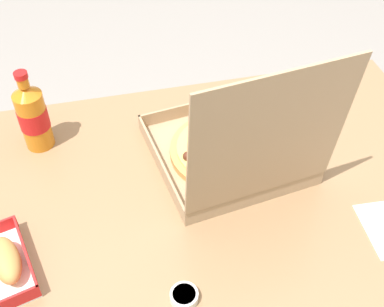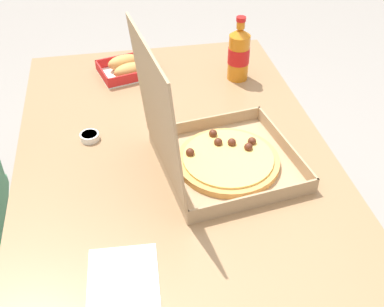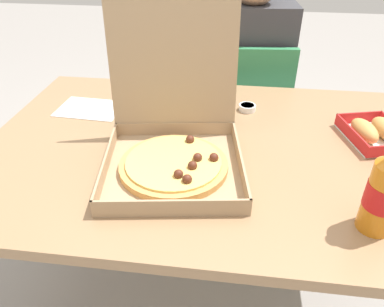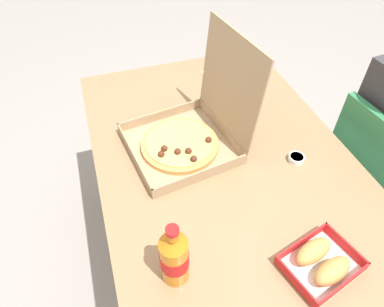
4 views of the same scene
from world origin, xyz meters
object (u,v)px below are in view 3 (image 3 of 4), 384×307
Objects in this scene: chair at (244,114)px; dipping_sauce_cup at (247,107)px; pizza_box_open at (174,144)px; diner_person at (247,67)px; paper_menu at (90,109)px; bread_side_box at (375,131)px.

chair reaches higher than dipping_sauce_cup.
pizza_box_open reaches higher than chair.
diner_person is 2.66× the size of pizza_box_open.
chair is at bearing 89.50° from dipping_sauce_cup.
chair is at bearing -84.81° from diner_person.
dipping_sauce_cup is at bearing 9.76° from paper_menu.
pizza_box_open is at bearing -35.60° from paper_menu.
diner_person is at bearing 90.16° from dipping_sauce_cup.
bread_side_box is at bearing -58.04° from chair.
diner_person reaches higher than paper_menu.
paper_menu is (-0.53, -0.50, 0.24)m from chair.
bread_side_box is 0.90m from paper_menu.
bread_side_box is 1.06× the size of paper_menu.
pizza_box_open reaches higher than bread_side_box.
diner_person is 0.77m from paper_menu.
pizza_box_open is 2.06× the size of paper_menu.
chair is 14.82× the size of dipping_sauce_cup.
bread_side_box is (0.56, 0.19, -0.03)m from pizza_box_open.
diner_person is 5.48× the size of paper_menu.
pizza_box_open is 1.95× the size of bread_side_box.
bread_side_box is 3.96× the size of dipping_sauce_cup.
bread_side_box reaches higher than paper_menu.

